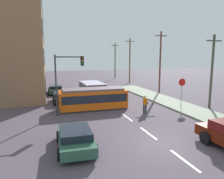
{
  "coord_description": "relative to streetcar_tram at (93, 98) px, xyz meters",
  "views": [
    {
      "loc": [
        -6.39,
        -10.35,
        5.16
      ],
      "look_at": [
        -0.66,
        8.26,
        2.13
      ],
      "focal_mm": 33.54,
      "sensor_mm": 36.0,
      "label": 1
    }
  ],
  "objects": [
    {
      "name": "utility_pole_distant",
      "position": [
        11.39,
        28.01,
        3.34
      ],
      "size": [
        1.8,
        0.24,
        8.47
      ],
      "color": "#4A4C2B",
      "rests_on": "ground"
    },
    {
      "name": "parked_sedan_near",
      "position": [
        -2.89,
        -8.77,
        -0.46
      ],
      "size": [
        2.13,
        4.2,
        1.19
      ],
      "color": "#2C5641",
      "rests_on": "ground"
    },
    {
      "name": "lane_stripe_2",
      "position": [
        2.17,
        -3.83,
        -1.08
      ],
      "size": [
        0.16,
        2.4,
        0.01
      ],
      "primitive_type": "cube",
      "color": "silver",
      "rests_on": "ground"
    },
    {
      "name": "stop_sign",
      "position": [
        8.72,
        -2.25,
        1.11
      ],
      "size": [
        0.76,
        0.07,
        2.88
      ],
      "color": "gray",
      "rests_on": "sidewalk_curb_right"
    },
    {
      "name": "utility_pole_far",
      "position": [
        11.45,
        18.75,
        3.5
      ],
      "size": [
        1.8,
        0.24,
        8.8
      ],
      "color": "brown",
      "rests_on": "ground"
    },
    {
      "name": "parked_sedan_mid",
      "position": [
        -2.81,
        3.96,
        -0.46
      ],
      "size": [
        1.98,
        4.16,
        1.19
      ],
      "color": "black",
      "rests_on": "ground"
    },
    {
      "name": "streetcar_tram",
      "position": [
        0.0,
        0.0,
        0.0
      ],
      "size": [
        6.6,
        2.58,
        2.09
      ],
      "color": "#E65910",
      "rests_on": "ground"
    },
    {
      "name": "utility_pole_mid",
      "position": [
        11.43,
        6.93,
        3.48
      ],
      "size": [
        1.8,
        0.24,
        8.75
      ],
      "color": "brown",
      "rests_on": "ground"
    },
    {
      "name": "ground_plane",
      "position": [
        2.17,
        0.17,
        -1.08
      ],
      "size": [
        120.0,
        120.0,
        0.0
      ],
      "primitive_type": "plane",
      "color": "#4F434F"
    },
    {
      "name": "city_bus",
      "position": [
        1.21,
        6.22,
        0.0
      ],
      "size": [
        2.69,
        5.16,
        1.91
      ],
      "color": "#ABA6C0",
      "rests_on": "ground"
    },
    {
      "name": "pedestrian_crossing",
      "position": [
        4.21,
        -3.14,
        -0.14
      ],
      "size": [
        0.51,
        0.36,
        1.67
      ],
      "color": "#2D3543",
      "rests_on": "ground"
    },
    {
      "name": "parked_sedan_far",
      "position": [
        -3.26,
        10.32,
        -0.46
      ],
      "size": [
        2.05,
        4.41,
        1.19
      ],
      "color": "#354B3C",
      "rests_on": "ground"
    },
    {
      "name": "lane_stripe_1",
      "position": [
        2.17,
        -7.83,
        -1.08
      ],
      "size": [
        0.16,
        2.4,
        0.01
      ],
      "primitive_type": "cube",
      "color": "silver",
      "rests_on": "ground"
    },
    {
      "name": "lane_stripe_3",
      "position": [
        2.17,
        6.0,
        -1.08
      ],
      "size": [
        0.16,
        2.4,
        0.01
      ],
      "primitive_type": "cube",
      "color": "silver",
      "rests_on": "ground"
    },
    {
      "name": "lane_stripe_4",
      "position": [
        2.17,
        12.0,
        -1.08
      ],
      "size": [
        0.16,
        2.4,
        0.01
      ],
      "primitive_type": "cube",
      "color": "silver",
      "rests_on": "ground"
    },
    {
      "name": "lane_stripe_0",
      "position": [
        2.17,
        -11.83,
        -1.08
      ],
      "size": [
        0.16,
        2.4,
        0.01
      ],
      "primitive_type": "cube",
      "color": "silver",
      "rests_on": "ground"
    },
    {
      "name": "utility_pole_near",
      "position": [
        11.6,
        -3.0,
        2.77
      ],
      "size": [
        1.8,
        0.24,
        7.35
      ],
      "color": "#4A4D38",
      "rests_on": "ground"
    },
    {
      "name": "sidewalk_curb_right",
      "position": [
        8.97,
        -3.83,
        -1.01
      ],
      "size": [
        3.2,
        36.0,
        0.14
      ],
      "primitive_type": "cube",
      "color": "gray",
      "rests_on": "ground"
    },
    {
      "name": "traffic_light_mast",
      "position": [
        -2.62,
        -1.52,
        2.64
      ],
      "size": [
        2.54,
        0.33,
        5.37
      ],
      "color": "#333333",
      "rests_on": "ground"
    }
  ]
}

